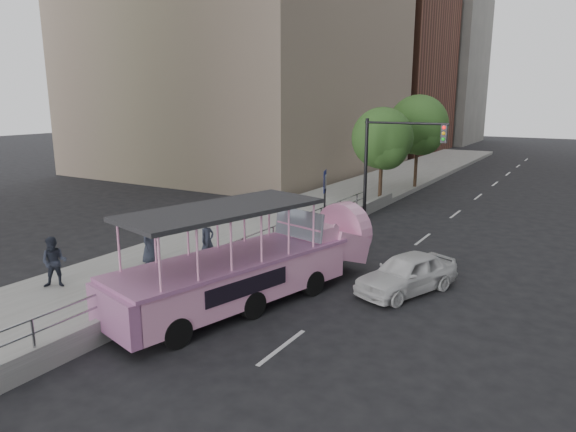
{
  "coord_description": "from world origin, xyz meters",
  "views": [
    {
      "loc": [
        7.32,
        -12.14,
        6.16
      ],
      "look_at": [
        -1.35,
        2.18,
        2.33
      ],
      "focal_mm": 32.0,
      "sensor_mm": 36.0,
      "label": 1
    }
  ],
  "objects_px": {
    "pedestrian_near": "(207,241)",
    "traffic_signal": "(388,153)",
    "street_tree_far": "(419,127)",
    "duck_boat": "(257,263)",
    "street_tree_near": "(383,141)",
    "pedestrian_mid": "(54,262)",
    "parking_sign": "(325,196)",
    "car": "(407,273)",
    "pedestrian_far": "(149,240)"
  },
  "relations": [
    {
      "from": "pedestrian_far",
      "to": "street_tree_far",
      "type": "height_order",
      "value": "street_tree_far"
    },
    {
      "from": "car",
      "to": "street_tree_near",
      "type": "distance_m",
      "value": 14.19
    },
    {
      "from": "traffic_signal",
      "to": "street_tree_near",
      "type": "xyz_separation_m",
      "value": [
        -1.6,
        3.43,
        0.32
      ]
    },
    {
      "from": "duck_boat",
      "to": "pedestrian_near",
      "type": "xyz_separation_m",
      "value": [
        -3.21,
        1.44,
        -0.08
      ]
    },
    {
      "from": "street_tree_near",
      "to": "traffic_signal",
      "type": "bearing_deg",
      "value": -65.02
    },
    {
      "from": "car",
      "to": "pedestrian_mid",
      "type": "xyz_separation_m",
      "value": [
        -9.49,
        -6.08,
        0.47
      ]
    },
    {
      "from": "pedestrian_near",
      "to": "street_tree_near",
      "type": "bearing_deg",
      "value": 6.16
    },
    {
      "from": "pedestrian_far",
      "to": "parking_sign",
      "type": "relative_size",
      "value": 0.56
    },
    {
      "from": "duck_boat",
      "to": "street_tree_far",
      "type": "xyz_separation_m",
      "value": [
        -1.72,
        21.55,
        3.14
      ]
    },
    {
      "from": "pedestrian_near",
      "to": "traffic_signal",
      "type": "height_order",
      "value": "traffic_signal"
    },
    {
      "from": "duck_boat",
      "to": "parking_sign",
      "type": "xyz_separation_m",
      "value": [
        -1.62,
        7.73,
        0.72
      ]
    },
    {
      "from": "traffic_signal",
      "to": "street_tree_near",
      "type": "bearing_deg",
      "value": 114.98
    },
    {
      "from": "car",
      "to": "street_tree_near",
      "type": "relative_size",
      "value": 0.66
    },
    {
      "from": "pedestrian_mid",
      "to": "street_tree_far",
      "type": "bearing_deg",
      "value": 42.02
    },
    {
      "from": "pedestrian_mid",
      "to": "pedestrian_near",
      "type": "bearing_deg",
      "value": 22.78
    },
    {
      "from": "traffic_signal",
      "to": "street_tree_near",
      "type": "height_order",
      "value": "street_tree_near"
    },
    {
      "from": "pedestrian_mid",
      "to": "pedestrian_far",
      "type": "bearing_deg",
      "value": 38.2
    },
    {
      "from": "pedestrian_far",
      "to": "parking_sign",
      "type": "height_order",
      "value": "parking_sign"
    },
    {
      "from": "traffic_signal",
      "to": "street_tree_far",
      "type": "bearing_deg",
      "value": 98.43
    },
    {
      "from": "car",
      "to": "street_tree_far",
      "type": "bearing_deg",
      "value": 128.62
    },
    {
      "from": "car",
      "to": "traffic_signal",
      "type": "height_order",
      "value": "traffic_signal"
    },
    {
      "from": "car",
      "to": "pedestrian_far",
      "type": "distance_m",
      "value": 9.16
    },
    {
      "from": "duck_boat",
      "to": "traffic_signal",
      "type": "height_order",
      "value": "traffic_signal"
    },
    {
      "from": "pedestrian_near",
      "to": "pedestrian_mid",
      "type": "xyz_separation_m",
      "value": [
        -2.45,
        -4.55,
        0.03
      ]
    },
    {
      "from": "pedestrian_mid",
      "to": "parking_sign",
      "type": "xyz_separation_m",
      "value": [
        4.04,
        10.83,
        0.77
      ]
    },
    {
      "from": "street_tree_near",
      "to": "duck_boat",
      "type": "bearing_deg",
      "value": -82.96
    },
    {
      "from": "pedestrian_near",
      "to": "parking_sign",
      "type": "relative_size",
      "value": 0.51
    },
    {
      "from": "pedestrian_near",
      "to": "pedestrian_far",
      "type": "distance_m",
      "value": 2.08
    },
    {
      "from": "duck_boat",
      "to": "pedestrian_near",
      "type": "distance_m",
      "value": 3.52
    },
    {
      "from": "pedestrian_near",
      "to": "pedestrian_far",
      "type": "xyz_separation_m",
      "value": [
        -1.69,
        -1.22,
        0.08
      ]
    },
    {
      "from": "parking_sign",
      "to": "street_tree_far",
      "type": "distance_m",
      "value": 14.04
    },
    {
      "from": "pedestrian_far",
      "to": "parking_sign",
      "type": "xyz_separation_m",
      "value": [
        3.28,
        7.51,
        0.73
      ]
    },
    {
      "from": "car",
      "to": "pedestrian_mid",
      "type": "distance_m",
      "value": 11.28
    },
    {
      "from": "pedestrian_near",
      "to": "pedestrian_far",
      "type": "relative_size",
      "value": 0.91
    },
    {
      "from": "duck_boat",
      "to": "pedestrian_far",
      "type": "relative_size",
      "value": 5.64
    },
    {
      "from": "traffic_signal",
      "to": "street_tree_far",
      "type": "xyz_separation_m",
      "value": [
        -1.4,
        9.43,
        0.81
      ]
    },
    {
      "from": "pedestrian_near",
      "to": "street_tree_near",
      "type": "relative_size",
      "value": 0.27
    },
    {
      "from": "pedestrian_near",
      "to": "parking_sign",
      "type": "height_order",
      "value": "parking_sign"
    },
    {
      "from": "pedestrian_far",
      "to": "street_tree_far",
      "type": "relative_size",
      "value": 0.27
    },
    {
      "from": "pedestrian_near",
      "to": "street_tree_far",
      "type": "relative_size",
      "value": 0.24
    },
    {
      "from": "pedestrian_mid",
      "to": "street_tree_near",
      "type": "bearing_deg",
      "value": 39.77
    },
    {
      "from": "pedestrian_far",
      "to": "pedestrian_mid",
      "type": "bearing_deg",
      "value": 148.25
    },
    {
      "from": "street_tree_far",
      "to": "duck_boat",
      "type": "bearing_deg",
      "value": -85.43
    },
    {
      "from": "duck_boat",
      "to": "pedestrian_far",
      "type": "height_order",
      "value": "duck_boat"
    },
    {
      "from": "parking_sign",
      "to": "duck_boat",
      "type": "bearing_deg",
      "value": -78.18
    },
    {
      "from": "pedestrian_near",
      "to": "pedestrian_mid",
      "type": "distance_m",
      "value": 5.16
    },
    {
      "from": "traffic_signal",
      "to": "street_tree_near",
      "type": "relative_size",
      "value": 0.91
    },
    {
      "from": "pedestrian_near",
      "to": "street_tree_far",
      "type": "height_order",
      "value": "street_tree_far"
    },
    {
      "from": "pedestrian_mid",
      "to": "street_tree_far",
      "type": "distance_m",
      "value": 25.17
    },
    {
      "from": "duck_boat",
      "to": "pedestrian_mid",
      "type": "distance_m",
      "value": 6.45
    }
  ]
}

